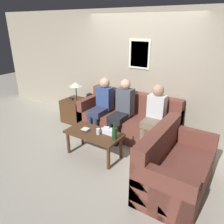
% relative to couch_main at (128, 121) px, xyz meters
% --- Properties ---
extents(ground_plane, '(16.00, 16.00, 0.00)m').
position_rel_couch_main_xyz_m(ground_plane, '(0.00, -0.49, -0.32)').
color(ground_plane, '#ADA899').
extents(wall_back, '(9.00, 0.08, 2.60)m').
position_rel_couch_main_xyz_m(wall_back, '(0.00, 0.44, 0.98)').
color(wall_back, '#9E937F').
rests_on(wall_back, ground_plane).
extents(couch_main, '(2.14, 0.82, 0.91)m').
position_rel_couch_main_xyz_m(couch_main, '(0.00, 0.00, 0.00)').
color(couch_main, brown).
rests_on(couch_main, ground_plane).
extents(couch_side, '(0.82, 1.41, 0.91)m').
position_rel_couch_main_xyz_m(couch_side, '(1.38, -1.12, 0.00)').
color(couch_side, brown).
rests_on(couch_side, ground_plane).
extents(coffee_table, '(1.03, 0.53, 0.48)m').
position_rel_couch_main_xyz_m(coffee_table, '(-0.12, -1.08, 0.08)').
color(coffee_table, '#4C2D19').
rests_on(coffee_table, ground_plane).
extents(side_table_with_lamp, '(0.54, 0.54, 1.01)m').
position_rel_couch_main_xyz_m(side_table_with_lamp, '(-1.45, -0.10, 0.00)').
color(side_table_with_lamp, '#4C2D19').
rests_on(side_table_with_lamp, ground_plane).
extents(wine_bottle, '(0.08, 0.08, 0.30)m').
position_rel_couch_main_xyz_m(wine_bottle, '(0.33, -1.08, 0.27)').
color(wine_bottle, '#19421E').
rests_on(wine_bottle, coffee_table).
extents(drinking_glass, '(0.07, 0.07, 0.11)m').
position_rel_couch_main_xyz_m(drinking_glass, '(-0.01, -1.09, 0.21)').
color(drinking_glass, silver).
rests_on(drinking_glass, coffee_table).
extents(book_stack, '(0.16, 0.12, 0.04)m').
position_rel_couch_main_xyz_m(book_stack, '(-0.28, -1.11, 0.18)').
color(book_stack, navy).
rests_on(book_stack, coffee_table).
extents(tissue_box, '(0.23, 0.12, 0.15)m').
position_rel_couch_main_xyz_m(tissue_box, '(0.13, -0.98, 0.21)').
color(tissue_box, silver).
rests_on(tissue_box, coffee_table).
extents(person_left, '(0.34, 0.64, 1.22)m').
position_rel_couch_main_xyz_m(person_left, '(-0.58, -0.19, 0.35)').
color(person_left, '#2D334C').
rests_on(person_left, ground_plane).
extents(person_middle, '(0.34, 0.64, 1.26)m').
position_rel_couch_main_xyz_m(person_middle, '(-0.04, -0.21, 0.36)').
color(person_middle, black).
rests_on(person_middle, ground_plane).
extents(person_right, '(0.34, 0.59, 1.24)m').
position_rel_couch_main_xyz_m(person_right, '(0.63, -0.12, 0.36)').
color(person_right, '#756651').
rests_on(person_right, ground_plane).
extents(teddy_bear, '(0.21, 0.21, 0.33)m').
position_rel_couch_main_xyz_m(teddy_bear, '(0.83, -1.05, -0.18)').
color(teddy_bear, '#A87A51').
rests_on(teddy_bear, ground_plane).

